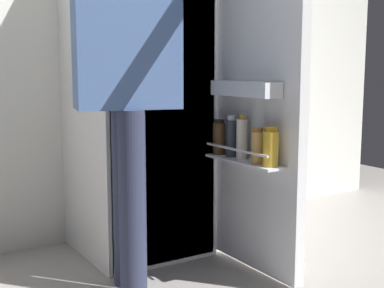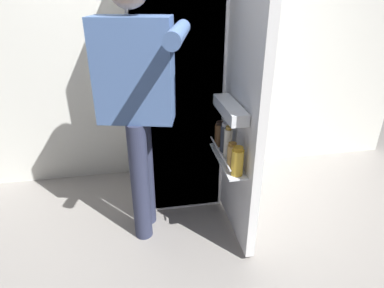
{
  "view_description": "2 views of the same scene",
  "coord_description": "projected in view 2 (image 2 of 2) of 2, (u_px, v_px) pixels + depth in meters",
  "views": [
    {
      "loc": [
        -1.28,
        -2.05,
        1.02
      ],
      "look_at": [
        -0.03,
        -0.06,
        0.68
      ],
      "focal_mm": 49.86,
      "sensor_mm": 36.0,
      "label": 1
    },
    {
      "loc": [
        -0.29,
        -1.81,
        1.57
      ],
      "look_at": [
        0.03,
        -0.03,
        0.69
      ],
      "focal_mm": 30.34,
      "sensor_mm": 36.0,
      "label": 2
    }
  ],
  "objects": [
    {
      "name": "refrigerator",
      "position": [
        178.0,
        89.0,
        2.41
      ],
      "size": [
        0.69,
        1.25,
        1.78
      ],
      "color": "white",
      "rests_on": "ground_plane"
    },
    {
      "name": "kitchen_wall",
      "position": [
        167.0,
        29.0,
        2.62
      ],
      "size": [
        4.4,
        0.1,
        2.53
      ],
      "primitive_type": "cube",
      "color": "silver",
      "rests_on": "ground_plane"
    },
    {
      "name": "ground_plane",
      "position": [
        187.0,
        229.0,
        2.33
      ],
      "size": [
        6.24,
        6.24,
        0.0
      ],
      "primitive_type": "plane",
      "color": "gray"
    },
    {
      "name": "person",
      "position": [
        138.0,
        92.0,
        1.91
      ],
      "size": [
        0.57,
        0.82,
        1.68
      ],
      "color": "#2D334C",
      "rests_on": "ground_plane"
    }
  ]
}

